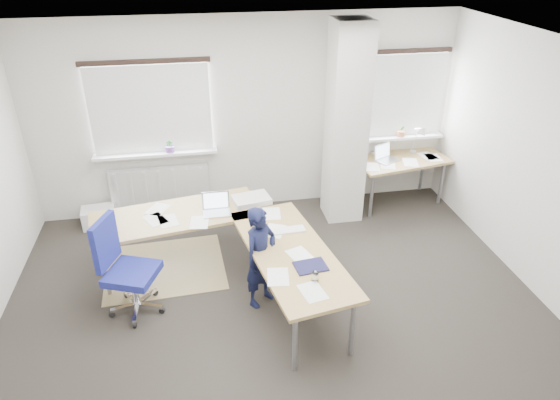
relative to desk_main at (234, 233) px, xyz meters
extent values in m
plane|color=#27241F|center=(0.39, -0.59, -0.69)|extent=(6.00, 6.00, 0.00)
cube|color=beige|center=(0.39, 1.91, 0.71)|extent=(6.00, 0.04, 2.80)
cube|color=beige|center=(3.39, -0.59, 0.71)|extent=(0.04, 5.00, 2.80)
cube|color=white|center=(0.39, -0.59, 2.11)|extent=(6.00, 5.00, 0.04)
cube|color=beige|center=(1.69, 1.36, 0.70)|extent=(0.50, 0.50, 2.78)
cube|color=white|center=(-0.91, 1.88, 0.91)|extent=(1.60, 0.04, 1.20)
cube|color=white|center=(-0.91, 1.84, 0.91)|extent=(1.60, 0.02, 1.20)
cube|color=white|center=(-0.91, 1.81, 0.29)|extent=(1.70, 0.20, 0.04)
cube|color=white|center=(2.69, 1.88, 0.91)|extent=(1.20, 0.04, 1.20)
cube|color=white|center=(2.69, 1.84, 0.91)|extent=(1.20, 0.02, 1.20)
cube|color=white|center=(2.69, 1.81, 0.29)|extent=(1.30, 0.20, 0.04)
cube|color=silver|center=(-0.91, 1.83, -0.24)|extent=(1.40, 0.10, 0.60)
cylinder|color=#6A408E|center=(-0.71, 1.79, 0.35)|extent=(0.12, 0.12, 0.08)
imported|color=#255C26|center=(-0.71, 1.79, 0.39)|extent=(0.09, 0.06, 0.17)
cylinder|color=#AD6742|center=(2.69, 1.79, 0.35)|extent=(0.12, 0.12, 0.08)
imported|color=#255C26|center=(2.69, 1.79, 0.39)|extent=(0.09, 0.07, 0.17)
cube|color=#947F50|center=(-0.85, 0.45, -0.69)|extent=(1.51, 1.30, 0.01)
cube|color=white|center=(-1.79, 1.66, -0.56)|extent=(0.48, 0.36, 0.27)
cube|color=#A27F46|center=(-0.64, 0.49, 0.02)|extent=(2.11, 1.14, 0.04)
cube|color=#A27F46|center=(0.55, -0.52, 0.02)|extent=(1.14, 2.11, 0.04)
cylinder|color=#939398|center=(-1.48, 0.04, -0.35)|extent=(0.05, 0.05, 0.69)
cylinder|color=#939398|center=(-1.58, 0.63, -0.35)|extent=(0.05, 0.05, 0.69)
cylinder|color=#939398|center=(0.19, 0.94, -0.35)|extent=(0.05, 0.05, 0.69)
cylinder|color=#939398|center=(0.41, -1.46, -0.35)|extent=(0.05, 0.05, 0.69)
cylinder|color=#939398|center=(1.00, -1.35, -0.35)|extent=(0.05, 0.05, 0.69)
cylinder|color=#939398|center=(0.69, 0.42, -0.35)|extent=(0.05, 0.05, 0.69)
cube|color=#B7B7BC|center=(-0.17, 0.42, 0.05)|extent=(0.33, 0.23, 0.01)
cube|color=#B7B7BC|center=(-0.17, 0.53, 0.16)|extent=(0.33, 0.04, 0.22)
cube|color=silver|center=(-0.17, 0.53, 0.16)|extent=(0.29, 0.03, 0.19)
cube|color=white|center=(0.57, -0.12, 0.05)|extent=(0.45, 0.16, 0.02)
cube|color=#141336|center=(0.70, -0.83, 0.05)|extent=(0.35, 0.28, 0.01)
cube|color=beige|center=(0.28, 0.63, 0.07)|extent=(0.50, 0.40, 0.07)
imported|color=white|center=(0.31, -0.02, 0.07)|extent=(0.08, 0.08, 0.07)
cylinder|color=silver|center=(0.68, -1.07, 0.09)|extent=(0.07, 0.07, 0.10)
cube|color=#A27F46|center=(2.64, 1.56, 0.02)|extent=(1.50, 0.93, 0.04)
cylinder|color=#939398|center=(2.10, 1.21, -0.35)|extent=(0.05, 0.05, 0.69)
cylinder|color=#939398|center=(3.28, 1.41, -0.35)|extent=(0.05, 0.05, 0.69)
cylinder|color=#939398|center=(2.01, 1.70, -0.35)|extent=(0.05, 0.05, 0.69)
cylinder|color=#939398|center=(3.19, 1.91, -0.35)|extent=(0.05, 0.05, 0.69)
cube|color=#B7B7BC|center=(2.42, 1.53, 0.05)|extent=(0.40, 0.36, 0.01)
cube|color=#B7B7BC|center=(2.36, 1.63, 0.16)|extent=(0.31, 0.19, 0.22)
cube|color=silver|center=(2.36, 1.63, 0.16)|extent=(0.27, 0.16, 0.19)
cylinder|color=silver|center=(2.92, 1.77, 0.05)|extent=(0.10, 0.10, 0.02)
cylinder|color=silver|center=(2.92, 1.77, 0.24)|extent=(0.02, 0.16, 0.38)
cylinder|color=silver|center=(2.92, 1.65, 0.46)|extent=(0.02, 0.29, 0.13)
cone|color=silver|center=(2.92, 1.51, 0.44)|extent=(0.14, 0.16, 0.17)
cube|color=navy|center=(-1.13, -0.31, -0.19)|extent=(0.65, 0.65, 0.09)
cube|color=navy|center=(-1.36, -0.22, 0.18)|extent=(0.22, 0.43, 0.54)
cylinder|color=silver|center=(-1.13, -0.31, -0.40)|extent=(0.07, 0.07, 0.37)
cylinder|color=black|center=(-0.87, -0.41, -0.65)|extent=(0.07, 0.05, 0.07)
cylinder|color=black|center=(-0.95, -0.09, -0.65)|extent=(0.07, 0.07, 0.07)
cylinder|color=black|center=(-1.28, -0.07, -0.65)|extent=(0.06, 0.07, 0.07)
cylinder|color=black|center=(-1.40, -0.38, -0.65)|extent=(0.07, 0.05, 0.07)
cylinder|color=black|center=(-1.15, -0.59, -0.65)|extent=(0.04, 0.07, 0.07)
imported|color=black|center=(0.25, -0.39, -0.09)|extent=(0.52, 0.50, 1.20)
camera|label=1|loc=(-0.34, -4.82, 3.04)|focal=32.00mm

